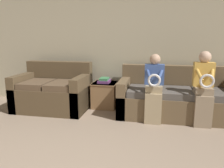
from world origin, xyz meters
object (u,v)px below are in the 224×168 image
(couch_side, at_px, (54,92))
(child_right_seated, at_px, (204,85))
(child_left_seated, at_px, (154,85))
(side_shelf, at_px, (105,94))
(couch_main, at_px, (175,98))
(book_stack, at_px, (104,80))

(couch_side, bearing_deg, child_right_seated, -6.23)
(child_left_seated, height_order, child_right_seated, child_right_seated)
(couch_side, relative_size, child_right_seated, 1.15)
(child_right_seated, bearing_deg, couch_side, 173.77)
(side_shelf, bearing_deg, couch_main, -9.83)
(child_right_seated, distance_m, book_stack, 1.88)
(couch_main, height_order, couch_side, couch_side)
(couch_side, height_order, side_shelf, couch_side)
(child_right_seated, bearing_deg, side_shelf, 160.50)
(couch_main, distance_m, child_right_seated, 0.65)
(couch_main, distance_m, side_shelf, 1.39)
(couch_side, xyz_separation_m, child_left_seated, (1.96, -0.30, 0.29))
(child_left_seated, height_order, book_stack, child_left_seated)
(couch_side, relative_size, side_shelf, 2.61)
(book_stack, bearing_deg, couch_side, -161.12)
(child_left_seated, relative_size, book_stack, 3.93)
(couch_main, bearing_deg, child_left_seated, -134.90)
(side_shelf, bearing_deg, child_right_seated, -19.50)
(couch_side, height_order, child_left_seated, child_left_seated)
(child_left_seated, distance_m, side_shelf, 1.22)
(book_stack, bearing_deg, couch_main, -9.94)
(couch_main, height_order, side_shelf, couch_main)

